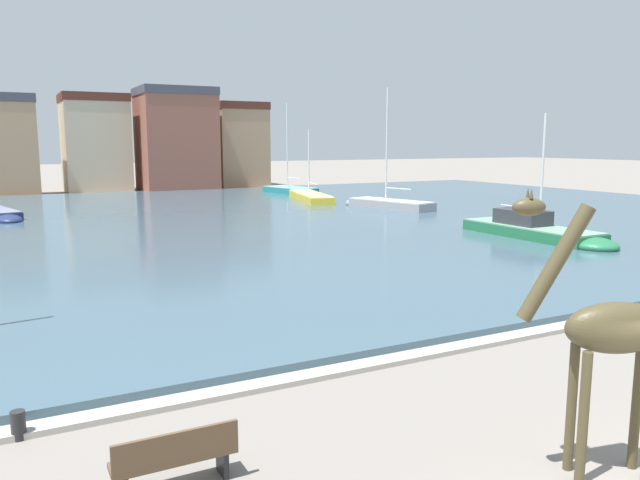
{
  "coord_description": "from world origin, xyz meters",
  "views": [
    {
      "loc": [
        -8.11,
        -4.03,
        4.95
      ],
      "look_at": [
        -0.17,
        11.32,
        2.2
      ],
      "focal_mm": 34.51,
      "sensor_mm": 36.0,
      "label": 1
    }
  ],
  "objects_px": {
    "giraffe_statue": "(608,333)",
    "sailboat_green": "(539,233)",
    "sailboat_teal": "(287,191)",
    "mooring_bollard": "(18,425)",
    "sailboat_grey": "(384,205)",
    "park_bench": "(175,457)",
    "sailboat_yellow": "(308,197)"
  },
  "relations": [
    {
      "from": "giraffe_statue",
      "to": "sailboat_green",
      "type": "bearing_deg",
      "value": 45.4
    },
    {
      "from": "sailboat_teal",
      "to": "mooring_bollard",
      "type": "relative_size",
      "value": 17.06
    },
    {
      "from": "sailboat_grey",
      "to": "park_bench",
      "type": "distance_m",
      "value": 36.6
    },
    {
      "from": "giraffe_statue",
      "to": "sailboat_green",
      "type": "distance_m",
      "value": 22.21
    },
    {
      "from": "sailboat_yellow",
      "to": "sailboat_grey",
      "type": "xyz_separation_m",
      "value": [
        1.93,
        -8.43,
        0.03
      ]
    },
    {
      "from": "giraffe_statue",
      "to": "sailboat_teal",
      "type": "xyz_separation_m",
      "value": [
        15.95,
        46.75,
        -1.75
      ]
    },
    {
      "from": "sailboat_grey",
      "to": "giraffe_statue",
      "type": "bearing_deg",
      "value": -118.03
    },
    {
      "from": "giraffe_statue",
      "to": "park_bench",
      "type": "relative_size",
      "value": 2.41
    },
    {
      "from": "sailboat_teal",
      "to": "sailboat_green",
      "type": "bearing_deg",
      "value": -90.74
    },
    {
      "from": "sailboat_teal",
      "to": "sailboat_green",
      "type": "distance_m",
      "value": 30.98
    },
    {
      "from": "sailboat_teal",
      "to": "sailboat_grey",
      "type": "distance_m",
      "value": 15.32
    },
    {
      "from": "sailboat_grey",
      "to": "sailboat_green",
      "type": "bearing_deg",
      "value": -94.35
    },
    {
      "from": "giraffe_statue",
      "to": "sailboat_teal",
      "type": "distance_m",
      "value": 49.42
    },
    {
      "from": "sailboat_grey",
      "to": "sailboat_green",
      "type": "height_order",
      "value": "sailboat_grey"
    },
    {
      "from": "sailboat_grey",
      "to": "mooring_bollard",
      "type": "distance_m",
      "value": 35.82
    },
    {
      "from": "sailboat_grey",
      "to": "mooring_bollard",
      "type": "xyz_separation_m",
      "value": [
        -24.44,
        -26.19,
        -0.23
      ]
    },
    {
      "from": "mooring_bollard",
      "to": "sailboat_green",
      "type": "bearing_deg",
      "value": 24.33
    },
    {
      "from": "sailboat_yellow",
      "to": "mooring_bollard",
      "type": "xyz_separation_m",
      "value": [
        -22.52,
        -34.62,
        -0.19
      ]
    },
    {
      "from": "giraffe_statue",
      "to": "sailboat_green",
      "type": "relative_size",
      "value": 0.51
    },
    {
      "from": "sailboat_yellow",
      "to": "mooring_bollard",
      "type": "height_order",
      "value": "sailboat_yellow"
    },
    {
      "from": "giraffe_statue",
      "to": "sailboat_teal",
      "type": "height_order",
      "value": "sailboat_teal"
    },
    {
      "from": "sailboat_green",
      "to": "mooring_bollard",
      "type": "bearing_deg",
      "value": -155.67
    },
    {
      "from": "giraffe_statue",
      "to": "mooring_bollard",
      "type": "relative_size",
      "value": 8.67
    },
    {
      "from": "sailboat_yellow",
      "to": "sailboat_grey",
      "type": "distance_m",
      "value": 8.65
    },
    {
      "from": "sailboat_teal",
      "to": "sailboat_green",
      "type": "xyz_separation_m",
      "value": [
        -0.4,
        -30.98,
        0.09
      ]
    },
    {
      "from": "giraffe_statue",
      "to": "mooring_bollard",
      "type": "distance_m",
      "value": 9.53
    },
    {
      "from": "sailboat_teal",
      "to": "sailboat_yellow",
      "type": "bearing_deg",
      "value": -99.38
    },
    {
      "from": "sailboat_grey",
      "to": "park_bench",
      "type": "height_order",
      "value": "sailboat_grey"
    },
    {
      "from": "park_bench",
      "to": "sailboat_teal",
      "type": "bearing_deg",
      "value": 63.88
    },
    {
      "from": "sailboat_yellow",
      "to": "sailboat_green",
      "type": "height_order",
      "value": "sailboat_green"
    },
    {
      "from": "sailboat_teal",
      "to": "sailboat_grey",
      "type": "relative_size",
      "value": 0.98
    },
    {
      "from": "giraffe_statue",
      "to": "sailboat_green",
      "type": "xyz_separation_m",
      "value": [
        15.55,
        15.77,
        -1.66
      ]
    }
  ]
}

